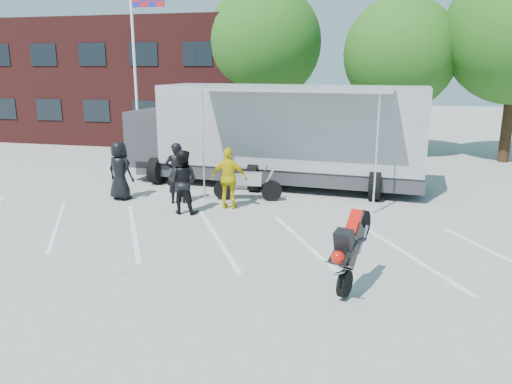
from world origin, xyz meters
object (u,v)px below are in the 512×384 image
at_px(tree_left, 264,43).
at_px(stunt_bike_rider, 355,287).
at_px(parked_motorcycle, 248,200).
at_px(spectator_leather_b, 177,173).
at_px(spectator_leather_c, 183,182).
at_px(tree_mid, 400,54).
at_px(transporter_truck, 277,185).
at_px(spectator_hivis, 229,178).
at_px(spectator_leather_a, 120,171).
at_px(flagpole, 139,51).

relative_size(tree_left, stunt_bike_rider, 4.77).
bearing_deg(parked_motorcycle, tree_left, 2.03).
distance_m(tree_left, spectator_leather_b, 12.88).
bearing_deg(stunt_bike_rider, spectator_leather_b, 157.24).
height_order(stunt_bike_rider, spectator_leather_c, spectator_leather_c).
xyz_separation_m(tree_mid, parked_motorcycle, (-4.96, -10.16, -4.94)).
bearing_deg(transporter_truck, spectator_hivis, -99.56).
bearing_deg(spectator_leather_b, transporter_truck, -150.33).
height_order(tree_left, spectator_leather_c, tree_left).
relative_size(spectator_leather_a, spectator_leather_b, 0.98).
distance_m(parked_motorcycle, spectator_leather_b, 2.54).
xyz_separation_m(flagpole, transporter_truck, (6.81, -2.77, -5.05)).
bearing_deg(spectator_hivis, parked_motorcycle, -109.78).
bearing_deg(stunt_bike_rider, tree_mid, 104.20).
bearing_deg(spectator_leather_c, spectator_hivis, -147.36).
relative_size(parked_motorcycle, spectator_leather_a, 1.19).
bearing_deg(tree_left, transporter_truck, -73.71).
xyz_separation_m(stunt_bike_rider, spectator_leather_b, (-6.05, 5.21, 1.01)).
xyz_separation_m(transporter_truck, spectator_leather_c, (-2.06, -4.31, 0.98)).
relative_size(tree_left, transporter_truck, 0.74).
height_order(flagpole, stunt_bike_rider, flagpole).
xyz_separation_m(tree_mid, transporter_truck, (-4.44, -7.77, -4.94)).
xyz_separation_m(tree_left, spectator_hivis, (1.73, -12.27, -4.59)).
xyz_separation_m(flagpole, spectator_leather_c, (4.75, -7.08, -4.07)).
bearing_deg(tree_mid, tree_left, 171.87).
distance_m(spectator_leather_c, spectator_hivis, 1.47).
bearing_deg(parked_motorcycle, spectator_leather_c, 133.12).
bearing_deg(spectator_leather_c, transporter_truck, -116.34).
xyz_separation_m(tree_mid, spectator_leather_a, (-9.16, -11.06, -3.96)).
xyz_separation_m(stunt_bike_rider, spectator_leather_a, (-8.09, 5.19, 0.99)).
height_order(flagpole, tree_mid, flagpole).
height_order(tree_mid, spectator_leather_c, tree_mid).
bearing_deg(parked_motorcycle, stunt_bike_rider, -155.78).
relative_size(transporter_truck, parked_motorcycle, 4.97).
distance_m(transporter_truck, spectator_leather_b, 4.35).
bearing_deg(spectator_leather_a, spectator_leather_c, 172.64).
bearing_deg(spectator_leather_b, stunt_bike_rider, 118.22).
xyz_separation_m(tree_left, transporter_truck, (2.56, -8.77, -5.57)).
height_order(transporter_truck, spectator_leather_c, spectator_leather_c).
relative_size(spectator_leather_a, spectator_leather_c, 1.00).
xyz_separation_m(stunt_bike_rider, spectator_hivis, (-4.20, 4.98, 0.98)).
relative_size(transporter_truck, spectator_leather_c, 5.93).
distance_m(stunt_bike_rider, spectator_leather_a, 9.67).
bearing_deg(parked_motorcycle, spectator_leather_b, 104.08).
xyz_separation_m(tree_mid, spectator_leather_c, (-6.50, -12.08, -3.96)).
distance_m(tree_mid, parked_motorcycle, 12.34).
bearing_deg(spectator_leather_b, spectator_leather_a, -20.71).
bearing_deg(parked_motorcycle, spectator_leather_a, 93.77).
bearing_deg(transporter_truck, tree_mid, 64.07).
bearing_deg(spectator_leather_a, transporter_truck, -131.50).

